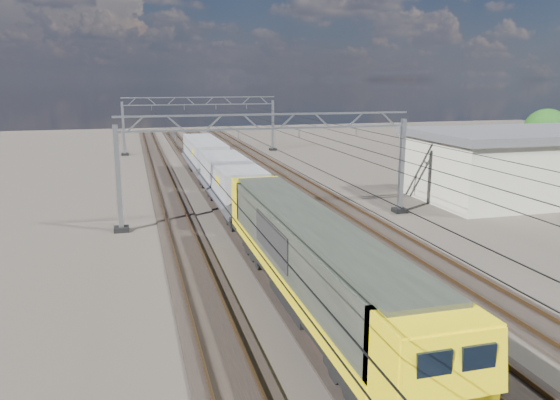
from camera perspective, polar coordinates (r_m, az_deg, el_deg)
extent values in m
plane|color=black|center=(32.60, 0.65, -3.95)|extent=(160.00, 160.00, 0.00)
cube|color=black|center=(31.54, -9.93, -4.59)|extent=(2.60, 140.00, 0.12)
cube|color=brown|center=(31.45, -11.25, -4.40)|extent=(0.08, 140.00, 0.16)
cube|color=brown|center=(31.56, -8.63, -4.23)|extent=(0.08, 140.00, 0.16)
cube|color=black|center=(32.11, -2.79, -4.11)|extent=(2.60, 140.00, 0.12)
cube|color=brown|center=(31.93, -4.06, -3.92)|extent=(0.08, 140.00, 0.16)
cube|color=brown|center=(32.22, -1.54, -3.74)|extent=(0.08, 140.00, 0.16)
cube|color=black|center=(33.16, 3.99, -3.59)|extent=(2.60, 140.00, 0.12)
cube|color=brown|center=(32.90, 2.80, -3.41)|extent=(0.08, 140.00, 0.16)
cube|color=brown|center=(33.36, 5.16, -3.23)|extent=(0.08, 140.00, 0.16)
cube|color=black|center=(34.64, 10.26, -3.06)|extent=(2.60, 140.00, 0.12)
cube|color=brown|center=(34.31, 9.18, -2.90)|extent=(0.08, 140.00, 0.16)
cube|color=brown|center=(34.91, 11.34, -2.71)|extent=(0.08, 140.00, 0.16)
cube|color=gray|center=(34.60, -16.54, 2.11)|extent=(0.30, 0.30, 6.60)
cube|color=gray|center=(39.02, 12.59, 3.45)|extent=(0.30, 0.30, 6.60)
cube|color=black|center=(35.27, -16.23, -2.93)|extent=(0.90, 0.90, 0.30)
cube|color=black|center=(39.61, 12.38, -1.06)|extent=(0.90, 0.90, 0.30)
cube|color=gray|center=(35.20, -1.12, 8.94)|extent=(19.30, 0.18, 0.12)
cube|color=gray|center=(35.27, -1.11, 7.48)|extent=(19.30, 0.18, 0.12)
cube|color=gray|center=(34.18, -14.88, 7.67)|extent=(1.03, 0.10, 0.94)
cube|color=gray|center=(34.28, -10.88, 7.87)|extent=(1.03, 0.10, 0.94)
cube|color=gray|center=(34.54, -6.91, 8.04)|extent=(1.03, 0.10, 0.94)
cube|color=gray|center=(34.96, -3.02, 8.16)|extent=(1.03, 0.10, 0.94)
cube|color=gray|center=(35.54, 0.76, 8.25)|extent=(1.03, 0.10, 0.94)
cube|color=gray|center=(36.26, 4.41, 8.30)|extent=(1.03, 0.10, 0.94)
cube|color=gray|center=(37.12, 7.91, 8.31)|extent=(1.03, 0.10, 0.94)
cube|color=gray|center=(38.11, 11.23, 8.30)|extent=(1.03, 0.10, 0.94)
cube|color=gray|center=(34.34, -10.93, 6.58)|extent=(0.06, 0.06, 0.65)
cube|color=gray|center=(34.87, -4.32, 6.85)|extent=(0.06, 0.06, 0.65)
cube|color=gray|center=(35.84, 2.02, 7.03)|extent=(0.06, 0.06, 0.65)
cube|color=gray|center=(37.21, 7.96, 7.12)|extent=(0.06, 0.06, 0.65)
cube|color=gray|center=(70.33, -16.04, 7.16)|extent=(0.30, 0.30, 6.60)
cube|color=gray|center=(72.61, -0.75, 7.78)|extent=(0.30, 0.30, 6.60)
cube|color=black|center=(70.67, -15.89, 4.61)|extent=(0.90, 0.90, 0.30)
cube|color=black|center=(72.93, -0.75, 5.32)|extent=(0.90, 0.90, 0.30)
cube|color=gray|center=(70.63, -8.38, 10.57)|extent=(19.30, 0.18, 0.12)
cube|color=gray|center=(70.67, -8.35, 9.84)|extent=(19.30, 0.18, 0.12)
cube|color=gray|center=(70.13, -15.22, 9.89)|extent=(1.03, 0.10, 0.94)
cube|color=gray|center=(70.18, -13.25, 10.00)|extent=(1.03, 0.10, 0.94)
cube|color=gray|center=(70.31, -11.29, 10.09)|extent=(1.03, 0.10, 0.94)
cube|color=gray|center=(70.51, -9.34, 10.17)|extent=(1.03, 0.10, 0.94)
cube|color=gray|center=(70.80, -7.39, 10.24)|extent=(1.03, 0.10, 0.94)
cube|color=gray|center=(71.17, -5.47, 10.30)|extent=(1.03, 0.10, 0.94)
cube|color=gray|center=(71.61, -3.57, 10.34)|extent=(1.03, 0.10, 0.94)
cube|color=gray|center=(72.13, -1.69, 10.38)|extent=(1.03, 0.10, 0.94)
cube|color=gray|center=(70.21, -13.27, 9.36)|extent=(0.06, 0.06, 0.65)
cube|color=gray|center=(70.47, -9.98, 9.52)|extent=(0.06, 0.06, 0.65)
cube|color=gray|center=(70.95, -6.72, 9.64)|extent=(0.06, 0.06, 0.65)
cube|color=gray|center=(71.65, -3.51, 9.72)|extent=(0.06, 0.06, 0.65)
cylinder|color=black|center=(38.34, -11.38, 6.66)|extent=(0.03, 140.00, 0.03)
cylinder|color=black|center=(38.30, -11.41, 7.41)|extent=(0.03, 140.00, 0.03)
cylinder|color=black|center=(38.82, -5.44, 6.92)|extent=(0.03, 140.00, 0.03)
cylinder|color=black|center=(38.77, -5.46, 7.65)|extent=(0.03, 140.00, 0.03)
cylinder|color=black|center=(39.69, 0.30, 7.09)|extent=(0.03, 140.00, 0.03)
cylinder|color=black|center=(39.64, 0.30, 7.81)|extent=(0.03, 140.00, 0.03)
cylinder|color=black|center=(40.93, 5.74, 7.20)|extent=(0.03, 140.00, 0.03)
cylinder|color=black|center=(40.89, 5.76, 7.89)|extent=(0.03, 140.00, 0.03)
cube|color=black|center=(16.90, 10.36, -17.78)|extent=(2.20, 3.60, 0.60)
cube|color=black|center=(28.20, -1.05, -5.00)|extent=(2.20, 3.60, 0.60)
cube|color=black|center=(22.18, 3.11, -8.92)|extent=(2.65, 20.00, 0.25)
cube|color=black|center=(22.32, 3.10, -9.83)|extent=(2.20, 4.50, 0.75)
cube|color=#272D25|center=(21.70, 3.16, -5.42)|extent=(2.65, 17.00, 2.60)
cube|color=yellow|center=(21.67, -0.29, -8.24)|extent=(0.04, 17.00, 0.60)
cube|color=yellow|center=(22.47, 6.41, -7.55)|extent=(0.04, 17.00, 0.60)
cube|color=black|center=(22.15, -0.98, -4.09)|extent=(0.05, 5.00, 1.40)
cube|color=black|center=(22.94, 5.60, -3.56)|extent=(0.05, 5.00, 1.40)
cube|color=#272D25|center=(21.32, 3.20, -1.92)|extent=(2.25, 18.00, 0.15)
cube|color=yellow|center=(14.04, 15.38, -16.31)|extent=(2.65, 1.80, 2.60)
cube|color=yellow|center=(13.11, 17.69, -16.19)|extent=(2.60, 0.46, 1.52)
cube|color=black|center=(12.72, 15.79, -16.48)|extent=(0.85, 0.08, 0.75)
cube|color=black|center=(13.27, 20.03, -15.50)|extent=(0.85, 0.08, 0.75)
cube|color=yellow|center=(30.17, -2.27, -0.30)|extent=(2.65, 1.80, 2.60)
cube|color=yellow|center=(30.97, -2.67, 0.98)|extent=(2.60, 0.46, 1.52)
cube|color=black|center=(30.94, -3.71, 1.14)|extent=(0.85, 0.08, 0.75)
cube|color=black|center=(31.17, -1.73, 1.24)|extent=(0.85, 0.08, 0.75)
cylinder|color=black|center=(31.48, -4.25, -2.41)|extent=(0.36, 0.50, 0.36)
cylinder|color=black|center=(31.83, -1.24, -2.21)|extent=(0.36, 0.50, 0.36)
cylinder|color=white|center=(31.28, -3.78, -1.36)|extent=(0.20, 0.08, 0.20)
cylinder|color=white|center=(31.53, -1.64, -1.23)|extent=(0.20, 0.08, 0.20)
cube|color=black|center=(34.50, -3.77, -1.82)|extent=(2.20, 2.60, 0.55)
cube|color=black|center=(43.14, -6.16, 1.04)|extent=(2.20, 2.60, 0.55)
cube|color=black|center=(38.72, -5.11, 0.29)|extent=(2.40, 13.00, 0.20)
cube|color=gray|center=(38.40, -5.16, 2.80)|extent=(2.80, 12.00, 1.80)
cube|color=#4A4C52|center=(38.48, -6.52, 0.89)|extent=(1.48, 12.00, 1.36)
cube|color=#4A4C52|center=(38.80, -3.74, 1.05)|extent=(1.48, 12.00, 1.36)
cube|color=yellow|center=(35.24, -6.58, 2.06)|extent=(0.04, 1.20, 0.50)
cube|color=black|center=(48.20, -7.15, 2.21)|extent=(2.20, 2.60, 0.55)
cube|color=black|center=(57.01, -8.44, 3.76)|extent=(2.20, 2.60, 0.55)
cube|color=black|center=(52.54, -7.86, 3.44)|extent=(2.40, 13.00, 0.20)
cube|color=gray|center=(52.30, -7.91, 5.30)|extent=(2.80, 12.00, 1.80)
cube|color=#4A4C52|center=(52.36, -8.91, 3.89)|extent=(1.48, 12.00, 1.36)
cube|color=#4A4C52|center=(52.59, -6.85, 3.99)|extent=(1.48, 12.00, 1.36)
cube|color=yellow|center=(49.17, -9.11, 4.93)|extent=(0.04, 1.20, 0.50)
cube|color=beige|center=(47.77, 24.83, 3.11)|extent=(18.00, 10.00, 4.80)
cube|color=#5D5E63|center=(47.46, 25.13, 6.32)|extent=(18.60, 10.60, 0.60)
cylinder|color=#352218|center=(59.06, 25.80, 3.77)|extent=(0.70, 0.70, 3.11)
sphere|color=#12370F|center=(58.76, 26.06, 6.46)|extent=(4.35, 4.35, 4.35)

